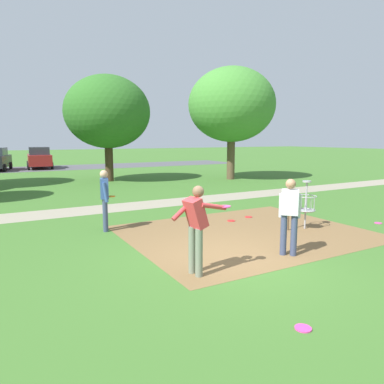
{
  "coord_description": "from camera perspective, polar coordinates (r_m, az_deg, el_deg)",
  "views": [
    {
      "loc": [
        -4.27,
        -5.98,
        2.58
      ],
      "look_at": [
        0.86,
        3.16,
        1.0
      ],
      "focal_mm": 33.5,
      "sensor_mm": 36.0,
      "label": 1
    }
  ],
  "objects": [
    {
      "name": "parked_car_center_left",
      "position": [
        33.5,
        -23.14,
        5.04
      ],
      "size": [
        2.19,
        4.31,
        1.84
      ],
      "color": "maroon",
      "rests_on": "ground"
    },
    {
      "name": "dirt_tee_pad",
      "position": [
        10.04,
        8.54,
        -6.39
      ],
      "size": [
        6.37,
        5.17,
        0.01
      ],
      "primitive_type": "cube",
      "color": "brown",
      "rests_on": "ground"
    },
    {
      "name": "frisbee_by_tee",
      "position": [
        11.95,
        9.0,
        -3.95
      ],
      "size": [
        0.24,
        0.24,
        0.02
      ],
      "primitive_type": "cylinder",
      "color": "red",
      "rests_on": "ground"
    },
    {
      "name": "gravel_path",
      "position": [
        13.82,
        -10.78,
        -2.33
      ],
      "size": [
        40.0,
        1.63,
        0.0
      ],
      "primitive_type": "cube",
      "color": "gray",
      "rests_on": "ground"
    },
    {
      "name": "frisbee_far_left",
      "position": [
        12.36,
        27.53,
        -4.41
      ],
      "size": [
        0.22,
        0.22,
        0.02
      ],
      "primitive_type": "cylinder",
      "color": "#E53D99",
      "rests_on": "ground"
    },
    {
      "name": "tree_near_left",
      "position": [
        22.87,
        6.33,
        13.6
      ],
      "size": [
        5.37,
        5.37,
        6.9
      ],
      "color": "brown",
      "rests_on": "ground"
    },
    {
      "name": "ground_plane",
      "position": [
        7.78,
        6.0,
        -10.83
      ],
      "size": [
        160.0,
        160.0,
        0.0
      ],
      "primitive_type": "plane",
      "color": "#3D6B28"
    },
    {
      "name": "frisbee_far_right",
      "position": [
        11.35,
        6.27,
        -4.57
      ],
      "size": [
        0.25,
        0.25,
        0.02
      ],
      "primitive_type": "cylinder",
      "color": "red",
      "rests_on": "ground"
    },
    {
      "name": "frisbee_near_basket",
      "position": [
        5.44,
        17.27,
        -20.0
      ],
      "size": [
        0.23,
        0.23,
        0.02
      ],
      "primitive_type": "cylinder",
      "color": "#E53D99",
      "rests_on": "ground"
    },
    {
      "name": "frisbee_mid_grass",
      "position": [
        14.15,
        15.7,
        -2.22
      ],
      "size": [
        0.2,
        0.2,
        0.02
      ],
      "primitive_type": "cylinder",
      "color": "gold",
      "rests_on": "ground"
    },
    {
      "name": "player_waiting_left",
      "position": [
        10.23,
        -13.72,
        -0.74
      ],
      "size": [
        0.44,
        0.49,
        1.71
      ],
      "color": "#384260",
      "rests_on": "ground"
    },
    {
      "name": "disc_golf_basket",
      "position": [
        10.66,
        17.41,
        -1.68
      ],
      "size": [
        0.98,
        0.58,
        1.39
      ],
      "color": "#9E9EA3",
      "rests_on": "ground"
    },
    {
      "name": "parking_lot_strip",
      "position": [
        33.51,
        -21.91,
        3.54
      ],
      "size": [
        36.0,
        6.0,
        0.01
      ],
      "primitive_type": "cube",
      "color": "#4C4C51",
      "rests_on": "ground"
    },
    {
      "name": "player_foreground_watching",
      "position": [
        6.72,
        0.7,
        -5.15
      ],
      "size": [
        1.14,
        0.42,
        1.71
      ],
      "color": "slate",
      "rests_on": "ground"
    },
    {
      "name": "tree_near_right",
      "position": [
        22.21,
        -13.31,
        12.28
      ],
      "size": [
        5.03,
        5.03,
        6.26
      ],
      "color": "#422D1E",
      "rests_on": "ground"
    },
    {
      "name": "player_throwing",
      "position": [
        8.12,
        15.27,
        -3.18
      ],
      "size": [
        0.45,
        0.45,
        1.71
      ],
      "color": "#384260",
      "rests_on": "ground"
    }
  ]
}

